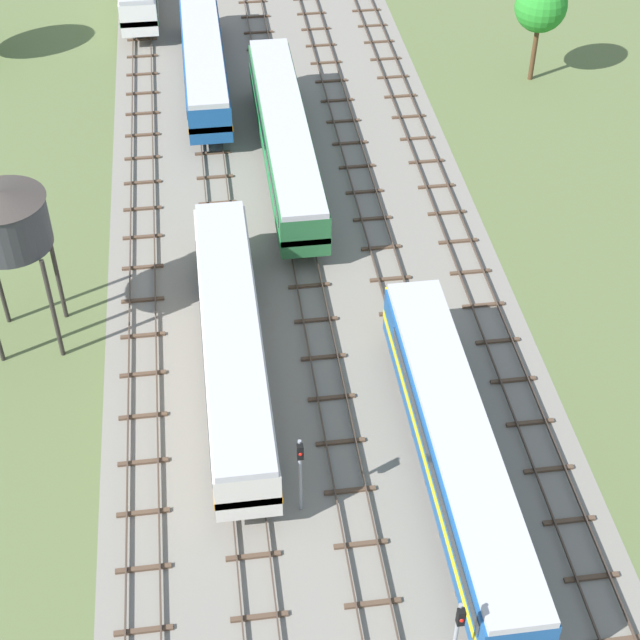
{
  "coord_description": "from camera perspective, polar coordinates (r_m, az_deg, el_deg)",
  "views": [
    {
      "loc": [
        -5.29,
        -6.32,
        36.31
      ],
      "look_at": [
        0.0,
        32.87,
        1.5
      ],
      "focal_mm": 56.02,
      "sensor_mm": 36.0,
      "label": 1
    }
  ],
  "objects": [
    {
      "name": "track_far_left",
      "position": [
        73.04,
        -10.12,
        11.01
      ],
      "size": [
        2.4,
        126.0,
        0.29
      ],
      "color": "#47382D",
      "rests_on": "ground"
    },
    {
      "name": "water_tower",
      "position": [
        51.35,
        -17.51,
        5.48
      ],
      "size": [
        4.34,
        4.34,
        9.47
      ],
      "color": "#2D2826",
      "rests_on": "ground"
    },
    {
      "name": "diesel_railcar_left_near",
      "position": [
        50.05,
        -5.03,
        -1.19
      ],
      "size": [
        2.96,
        20.5,
        3.8
      ],
      "color": "beige",
      "rests_on": "ground"
    },
    {
      "name": "signal_post_mid",
      "position": [
        38.85,
        7.81,
        -17.4
      ],
      "size": [
        0.28,
        0.47,
        5.21
      ],
      "color": "gray",
      "rests_on": "ground"
    },
    {
      "name": "track_centre",
      "position": [
        73.61,
        1.16,
        11.92
      ],
      "size": [
        2.4,
        126.0,
        0.29
      ],
      "color": "#47382D",
      "rests_on": "ground"
    },
    {
      "name": "ground_plane",
      "position": [
        72.32,
        -2.5,
        11.18
      ],
      "size": [
        480.0,
        480.0,
        0.0
      ],
      "primitive_type": "plane",
      "color": "#5B6B3D"
    },
    {
      "name": "track_centre_left",
      "position": [
        73.12,
        -2.58,
        11.66
      ],
      "size": [
        2.4,
        126.0,
        0.29
      ],
      "color": "#47382D",
      "rests_on": "ground"
    },
    {
      "name": "ballast_bed",
      "position": [
        72.32,
        -2.5,
        11.18
      ],
      "size": [
        22.91,
        176.0,
        0.01
      ],
      "primitive_type": "cube",
      "color": "gray",
      "rests_on": "ground"
    },
    {
      "name": "track_left",
      "position": [
        72.93,
        -6.35,
        11.36
      ],
      "size": [
        2.4,
        126.0,
        0.29
      ],
      "color": "#47382D",
      "rests_on": "ground"
    },
    {
      "name": "passenger_coach_centre_left_mid",
      "position": [
        65.65,
        -2.01,
        10.45
      ],
      "size": [
        2.96,
        22.0,
        3.8
      ],
      "color": "#286638",
      "rests_on": "ground"
    },
    {
      "name": "signal_post_near",
      "position": [
        43.72,
        -1.14,
        -8.4
      ],
      "size": [
        0.28,
        0.47,
        4.57
      ],
      "color": "gray",
      "rests_on": "ground"
    },
    {
      "name": "lineside_tree_2",
      "position": [
        77.14,
        12.51,
        17.1
      ],
      "size": [
        3.81,
        3.81,
        7.71
      ],
      "color": "#4C331E",
      "rests_on": "ground"
    },
    {
      "name": "diesel_railcar_left_midfar",
      "position": [
        76.08,
        -6.69,
        14.78
      ],
      "size": [
        2.96,
        20.5,
        3.8
      ],
      "color": "#194C8C",
      "rests_on": "ground"
    },
    {
      "name": "diesel_railcar_centre_nearest",
      "position": [
        45.31,
        7.81,
        -7.25
      ],
      "size": [
        2.96,
        20.5,
        3.8
      ],
      "color": "#194C8C",
      "rests_on": "ground"
    },
    {
      "name": "track_centre_right",
      "position": [
        74.4,
        4.84,
        12.12
      ],
      "size": [
        2.4,
        126.0,
        0.29
      ],
      "color": "#47382D",
      "rests_on": "ground"
    }
  ]
}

